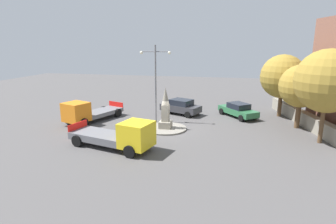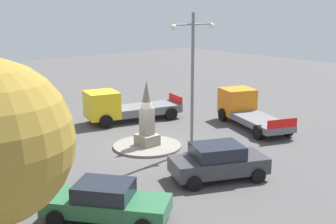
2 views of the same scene
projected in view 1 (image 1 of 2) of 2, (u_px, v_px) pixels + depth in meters
The scene contains 12 objects.
ground_plane at pixel (166, 129), 23.92m from camera, with size 80.00×80.00×0.00m, color #4F4C4C.
traffic_island at pixel (166, 128), 23.91m from camera, with size 3.65×3.65×0.13m, color gray.
monument at pixel (165, 111), 23.54m from camera, with size 1.03×1.03×3.52m.
streetlamp at pixel (156, 77), 25.08m from camera, with size 2.85×0.28×7.09m.
car_green_parked_left at pixel (238, 110), 27.76m from camera, with size 4.04×4.51×1.43m.
car_dark_grey_far_side at pixel (181, 107), 28.87m from camera, with size 4.53×3.35×1.58m.
truck_yellow_parked_right at pixel (120, 136), 19.14m from camera, with size 6.56×3.53×2.11m.
truck_orange_waiting at pixel (86, 112), 25.67m from camera, with size 3.97×6.36×2.11m.
stone_boundary_wall at pixel (311, 122), 23.74m from camera, with size 16.40×0.70×1.22m, color gray.
tree_near_wall at pixel (283, 77), 27.25m from camera, with size 4.31×4.31×6.21m.
tree_mid_cluster at pixel (301, 86), 23.43m from camera, with size 3.66×3.66×5.52m.
tree_far_corner at pixel (328, 81), 19.51m from camera, with size 4.54×4.54×6.88m.
Camera 1 is at (5.12, -22.30, 7.14)m, focal length 29.57 mm.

